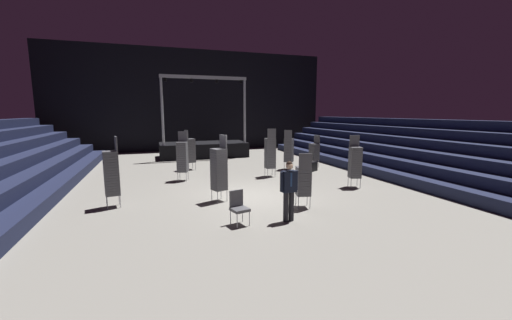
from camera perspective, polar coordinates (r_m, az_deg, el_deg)
The scene contains 16 objects.
ground_plane at distance 11.55m, azimuth -1.08°, elevation -6.85°, with size 22.00×30.00×0.10m, color gray.
arena_end_wall at distance 25.84m, azimuth -11.33°, elevation 10.69°, with size 22.00×0.30×8.00m, color black.
bleacher_bank_right at distance 16.84m, azimuth 27.45°, elevation 1.96°, with size 4.50×24.00×2.70m.
stage_riser at distance 21.81m, azimuth -9.65°, elevation 2.18°, with size 5.86×2.71×5.38m.
man_with_tie at distance 8.73m, azimuth 6.11°, elevation -5.07°, with size 0.57×0.27×1.73m.
chair_stack_front_left at distance 14.25m, azimuth -13.43°, elevation 0.67°, with size 0.56×0.56×2.22m.
chair_stack_front_right at distance 13.25m, azimuth 17.81°, elevation -0.30°, with size 0.55×0.55×2.14m.
chair_stack_mid_left at distance 17.59m, azimuth 10.70°, elevation 1.57°, with size 0.55×0.55×1.79m.
chair_stack_mid_right at distance 10.08m, azimuth 8.74°, elevation -3.71°, with size 0.53×0.53×1.79m.
chair_stack_mid_centre at distance 10.69m, azimuth -6.83°, elevation -1.57°, with size 0.56×0.56×2.31m.
chair_stack_rear_left at distance 16.78m, azimuth 6.07°, elevation 1.91°, with size 0.62×0.62×2.14m.
chair_stack_rear_right at distance 16.90m, azimuth -12.06°, elevation 1.81°, with size 0.55×0.55×2.14m.
chair_stack_rear_centre at distance 14.79m, azimuth 2.62°, elevation 1.35°, with size 0.44×0.44×2.31m.
chair_stack_aisle_left at distance 10.97m, azimuth -25.09°, elevation -2.08°, with size 0.51×0.51×2.31m.
equipment_road_case at distance 16.45m, azimuth 9.62°, elevation -1.20°, with size 0.90×0.60×0.49m, color black.
loose_chair_near_man at distance 8.57m, azimuth -3.24°, elevation -8.39°, with size 0.53×0.53×0.95m.
Camera 1 is at (-3.34, -10.61, 3.06)m, focal length 21.69 mm.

